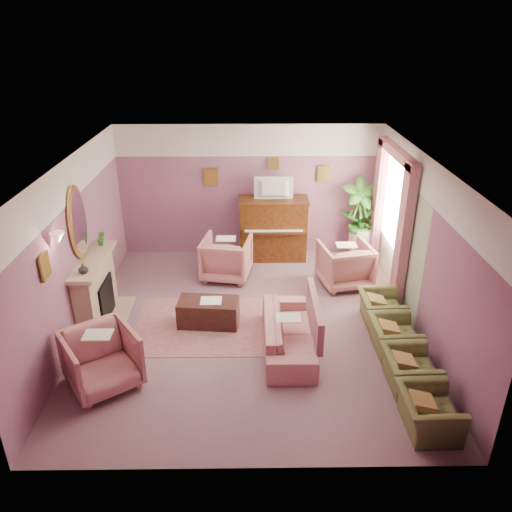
{
  "coord_description": "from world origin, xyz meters",
  "views": [
    {
      "loc": [
        0.01,
        -7.15,
        4.66
      ],
      "look_at": [
        0.11,
        0.4,
        1.1
      ],
      "focal_mm": 35.0,
      "sensor_mm": 36.0,
      "label": 1
    }
  ],
  "objects_px": {
    "piano": "(273,229)",
    "olive_chair_a": "(429,407)",
    "sofa": "(288,326)",
    "floral_armchair_right": "(345,262)",
    "coffee_table": "(209,312)",
    "olive_chair_c": "(394,332)",
    "television": "(274,187)",
    "olive_chair_b": "(410,365)",
    "floral_armchair_front": "(101,357)",
    "side_table": "(361,243)",
    "olive_chair_d": "(381,304)",
    "floral_armchair_left": "(226,256)"
  },
  "relations": [
    {
      "from": "floral_armchair_right",
      "to": "olive_chair_b",
      "type": "height_order",
      "value": "floral_armchair_right"
    },
    {
      "from": "olive_chair_a",
      "to": "sofa",
      "type": "bearing_deg",
      "value": 132.76
    },
    {
      "from": "coffee_table",
      "to": "olive_chair_d",
      "type": "relative_size",
      "value": 1.25
    },
    {
      "from": "olive_chair_b",
      "to": "side_table",
      "type": "xyz_separation_m",
      "value": [
        0.18,
        4.22,
        0.0
      ]
    },
    {
      "from": "floral_armchair_front",
      "to": "olive_chair_b",
      "type": "relative_size",
      "value": 1.18
    },
    {
      "from": "olive_chair_b",
      "to": "olive_chair_a",
      "type": "bearing_deg",
      "value": -90.0
    },
    {
      "from": "coffee_table",
      "to": "olive_chair_b",
      "type": "relative_size",
      "value": 1.25
    },
    {
      "from": "floral_armchair_left",
      "to": "olive_chair_a",
      "type": "relative_size",
      "value": 1.18
    },
    {
      "from": "piano",
      "to": "sofa",
      "type": "relative_size",
      "value": 0.74
    },
    {
      "from": "coffee_table",
      "to": "olive_chair_c",
      "type": "bearing_deg",
      "value": -15.38
    },
    {
      "from": "piano",
      "to": "television",
      "type": "relative_size",
      "value": 1.75
    },
    {
      "from": "television",
      "to": "coffee_table",
      "type": "relative_size",
      "value": 0.8
    },
    {
      "from": "sofa",
      "to": "floral_armchair_right",
      "type": "height_order",
      "value": "floral_armchair_right"
    },
    {
      "from": "olive_chair_d",
      "to": "floral_armchair_front",
      "type": "bearing_deg",
      "value": -159.86
    },
    {
      "from": "television",
      "to": "olive_chair_a",
      "type": "height_order",
      "value": "television"
    },
    {
      "from": "floral_armchair_right",
      "to": "floral_armchair_front",
      "type": "xyz_separation_m",
      "value": [
        -3.88,
        -2.93,
        0.0
      ]
    },
    {
      "from": "floral_armchair_right",
      "to": "olive_chair_a",
      "type": "height_order",
      "value": "floral_armchair_right"
    },
    {
      "from": "coffee_table",
      "to": "olive_chair_a",
      "type": "bearing_deg",
      "value": -39.99
    },
    {
      "from": "piano",
      "to": "olive_chair_a",
      "type": "relative_size",
      "value": 1.75
    },
    {
      "from": "floral_armchair_left",
      "to": "olive_chair_d",
      "type": "height_order",
      "value": "floral_armchair_left"
    },
    {
      "from": "floral_armchair_right",
      "to": "television",
      "type": "bearing_deg",
      "value": 137.87
    },
    {
      "from": "television",
      "to": "floral_armchair_front",
      "type": "bearing_deg",
      "value": -121.65
    },
    {
      "from": "television",
      "to": "floral_armchair_right",
      "type": "height_order",
      "value": "television"
    },
    {
      "from": "coffee_table",
      "to": "side_table",
      "type": "relative_size",
      "value": 1.43
    },
    {
      "from": "sofa",
      "to": "olive_chair_c",
      "type": "height_order",
      "value": "sofa"
    },
    {
      "from": "olive_chair_a",
      "to": "olive_chair_d",
      "type": "relative_size",
      "value": 1.0
    },
    {
      "from": "piano",
      "to": "olive_chair_a",
      "type": "height_order",
      "value": "piano"
    },
    {
      "from": "side_table",
      "to": "sofa",
      "type": "bearing_deg",
      "value": -118.67
    },
    {
      "from": "coffee_table",
      "to": "side_table",
      "type": "distance_m",
      "value": 4.04
    },
    {
      "from": "floral_armchair_right",
      "to": "olive_chair_d",
      "type": "height_order",
      "value": "floral_armchair_right"
    },
    {
      "from": "olive_chair_c",
      "to": "side_table",
      "type": "relative_size",
      "value": 1.14
    },
    {
      "from": "olive_chair_a",
      "to": "olive_chair_d",
      "type": "height_order",
      "value": "same"
    },
    {
      "from": "floral_armchair_front",
      "to": "television",
      "type": "bearing_deg",
      "value": 58.35
    },
    {
      "from": "sofa",
      "to": "floral_armchair_right",
      "type": "distance_m",
      "value": 2.42
    },
    {
      "from": "floral_armchair_front",
      "to": "olive_chair_c",
      "type": "relative_size",
      "value": 1.18
    },
    {
      "from": "piano",
      "to": "television",
      "type": "xyz_separation_m",
      "value": [
        0.0,
        -0.05,
        0.95
      ]
    },
    {
      "from": "olive_chair_d",
      "to": "sofa",
      "type": "bearing_deg",
      "value": -156.49
    },
    {
      "from": "television",
      "to": "floral_armchair_front",
      "type": "height_order",
      "value": "television"
    },
    {
      "from": "piano",
      "to": "olive_chair_d",
      "type": "distance_m",
      "value": 3.15
    },
    {
      "from": "sofa",
      "to": "coffee_table",
      "type": "bearing_deg",
      "value": 151.93
    },
    {
      "from": "piano",
      "to": "floral_armchair_right",
      "type": "height_order",
      "value": "piano"
    },
    {
      "from": "floral_armchair_front",
      "to": "olive_chair_a",
      "type": "height_order",
      "value": "floral_armchair_front"
    },
    {
      "from": "television",
      "to": "floral_armchair_right",
      "type": "distance_m",
      "value": 2.12
    },
    {
      "from": "coffee_table",
      "to": "floral_armchair_front",
      "type": "bearing_deg",
      "value": -131.25
    },
    {
      "from": "side_table",
      "to": "piano",
      "type": "bearing_deg",
      "value": 178.79
    },
    {
      "from": "television",
      "to": "olive_chair_c",
      "type": "xyz_separation_m",
      "value": [
        1.71,
        -3.39,
        -1.25
      ]
    },
    {
      "from": "side_table",
      "to": "television",
      "type": "bearing_deg",
      "value": -179.7
    },
    {
      "from": "television",
      "to": "floral_armchair_right",
      "type": "relative_size",
      "value": 0.85
    },
    {
      "from": "olive_chair_c",
      "to": "olive_chair_a",
      "type": "bearing_deg",
      "value": -90.0
    },
    {
      "from": "olive_chair_c",
      "to": "olive_chair_d",
      "type": "height_order",
      "value": "same"
    }
  ]
}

